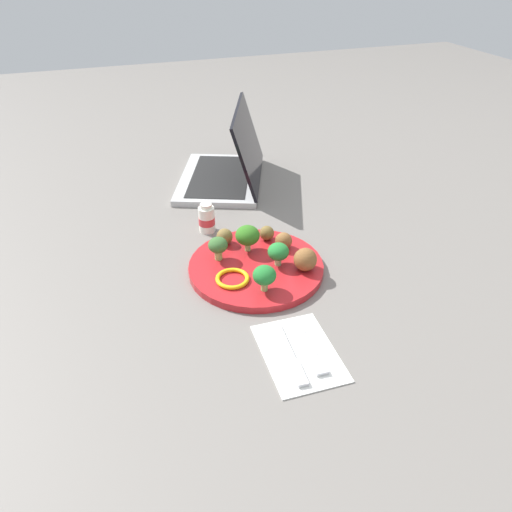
{
  "coord_description": "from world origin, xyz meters",
  "views": [
    {
      "loc": [
        0.77,
        -0.26,
        0.58
      ],
      "look_at": [
        0.0,
        0.0,
        0.04
      ],
      "focal_mm": 33.57,
      "sensor_mm": 36.0,
      "label": 1
    }
  ],
  "objects": [
    {
      "name": "yogurt_bottle",
      "position": [
        -0.19,
        -0.06,
        0.03
      ],
      "size": [
        0.04,
        0.04,
        0.07
      ],
      "color": "white",
      "rests_on": "ground_plane"
    },
    {
      "name": "knife",
      "position": [
        0.26,
        -0.03,
        0.01
      ],
      "size": [
        0.15,
        0.02,
        0.01
      ],
      "color": "silver",
      "rests_on": "napkin"
    },
    {
      "name": "broccoli_floret_front_right",
      "position": [
        0.09,
        -0.01,
        0.05
      ],
      "size": [
        0.05,
        0.05,
        0.05
      ],
      "color": "#9CCC6C",
      "rests_on": "plate"
    },
    {
      "name": "fork",
      "position": [
        0.26,
        0.01,
        0.01
      ],
      "size": [
        0.12,
        0.02,
        0.01
      ],
      "color": "silver",
      "rests_on": "napkin"
    },
    {
      "name": "meatball_far_rim",
      "position": [
        -0.08,
        0.05,
        0.03
      ],
      "size": [
        0.03,
        0.03,
        0.03
      ],
      "primitive_type": "sphere",
      "color": "brown",
      "rests_on": "plate"
    },
    {
      "name": "plate",
      "position": [
        0.0,
        0.0,
        0.01
      ],
      "size": [
        0.28,
        0.28,
        0.02
      ],
      "primitive_type": "cylinder",
      "color": "red",
      "rests_on": "ground_plane"
    },
    {
      "name": "ground_plane",
      "position": [
        0.0,
        0.0,
        0.0
      ],
      "size": [
        4.0,
        4.0,
        0.0
      ],
      "primitive_type": "plane",
      "color": "slate"
    },
    {
      "name": "napkin",
      "position": [
        0.25,
        -0.01,
        0.0
      ],
      "size": [
        0.17,
        0.13,
        0.01
      ],
      "primitive_type": "cube",
      "rotation": [
        0.0,
        0.0,
        -0.03
      ],
      "color": "white",
      "rests_on": "ground_plane"
    },
    {
      "name": "laptop",
      "position": [
        -0.43,
        0.07,
        0.04
      ],
      "size": [
        0.38,
        0.33,
        0.21
      ],
      "color": "#B4B4B4",
      "rests_on": "ground_plane"
    },
    {
      "name": "broccoli_floret_back_left",
      "position": [
        -0.04,
        -0.07,
        0.05
      ],
      "size": [
        0.04,
        0.04,
        0.05
      ],
      "color": "#A0BD67",
      "rests_on": "plate"
    },
    {
      "name": "meatball_back_right",
      "position": [
        -0.04,
        0.08,
        0.03
      ],
      "size": [
        0.04,
        0.04,
        0.04
      ],
      "primitive_type": "sphere",
      "color": "brown",
      "rests_on": "plate"
    },
    {
      "name": "broccoli_floret_near_rim",
      "position": [
        0.02,
        0.04,
        0.05
      ],
      "size": [
        0.04,
        0.04,
        0.05
      ],
      "color": "#A2BF7F",
      "rests_on": "plate"
    },
    {
      "name": "meatball_mid_left",
      "position": [
        0.05,
        0.09,
        0.04
      ],
      "size": [
        0.05,
        0.05,
        0.05
      ],
      "primitive_type": "sphere",
      "color": "brown",
      "rests_on": "plate"
    },
    {
      "name": "broccoli_floret_center",
      "position": [
        -0.06,
        0.0,
        0.05
      ],
      "size": [
        0.05,
        0.05,
        0.06
      ],
      "color": "#94C86F",
      "rests_on": "plate"
    },
    {
      "name": "meatball_back_left",
      "position": [
        -0.1,
        -0.04,
        0.03
      ],
      "size": [
        0.04,
        0.04,
        0.04
      ],
      "primitive_type": "sphere",
      "color": "brown",
      "rests_on": "plate"
    },
    {
      "name": "pepper_ring_far_rim",
      "position": [
        0.04,
        -0.06,
        0.02
      ],
      "size": [
        0.09,
        0.09,
        0.01
      ],
      "primitive_type": "torus",
      "rotation": [
        0.0,
        0.0,
        1.23
      ],
      "color": "yellow",
      "rests_on": "plate"
    }
  ]
}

